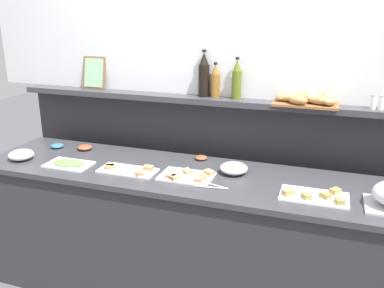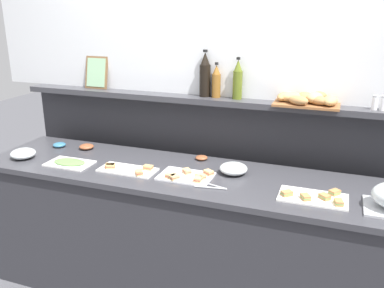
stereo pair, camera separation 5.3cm
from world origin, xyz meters
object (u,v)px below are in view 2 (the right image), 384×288
Objects in this scene: sandwich_platter_front at (187,176)px; condiment_bowl_cream at (202,158)px; sandwich_platter_rear at (127,169)px; condiment_bowl_teal at (59,145)px; glass_bowl_medium at (233,169)px; bread_basket at (308,99)px; glass_bowl_large at (23,154)px; wine_bottle_dark at (205,76)px; pepper_shaker at (383,103)px; serving_tongs at (212,187)px; framed_picture at (96,73)px; sandwich_platter_side at (314,197)px; salt_shaker at (375,103)px; vinegar_bottle_amber at (216,82)px; olive_oil_bottle at (238,81)px; condiment_bowl_red at (86,147)px; cold_cuts_platter at (70,163)px.

condiment_bowl_cream is at bearing 93.44° from sandwich_platter_front.
sandwich_platter_rear reaches higher than condiment_bowl_teal.
glass_bowl_medium is 1.85× the size of condiment_bowl_teal.
condiment_bowl_teal is at bearing -170.89° from bread_basket.
sandwich_platter_front is at bearing -147.36° from glass_bowl_medium.
condiment_bowl_teal is (0.08, 0.28, -0.01)m from glass_bowl_large.
wine_bottle_dark is at bearing 130.08° from glass_bowl_medium.
pepper_shaker is at bearing 9.38° from condiment_bowl_cream.
sandwich_platter_rear is 1.15× the size of wine_bottle_dark.
serving_tongs is 0.46× the size of bread_basket.
condiment_bowl_teal is at bearing -115.53° from framed_picture.
sandwich_platter_front is (-0.74, 0.04, 0.00)m from sandwich_platter_side.
vinegar_bottle_amber is at bearing 178.54° from salt_shaker.
pepper_shaker reaches higher than serving_tongs.
condiment_bowl_teal is at bearing 168.71° from sandwich_platter_front.
glass_bowl_medium is at bearing -49.92° from wine_bottle_dark.
serving_tongs is at bearing -13.29° from condiment_bowl_teal.
glass_bowl_large is 1.91× the size of salt_shaker.
salt_shaker is 0.04m from pepper_shaker.
sandwich_platter_side is 1.12m from wine_bottle_dark.
sandwich_platter_rear is 1.31× the size of olive_oil_bottle.
condiment_bowl_cream is (-0.26, 0.17, -0.02)m from glass_bowl_medium.
wine_bottle_dark is 1.08m from salt_shaker.
salt_shaker reaches higher than condiment_bowl_red.
olive_oil_bottle reaches higher than condiment_bowl_cream.
sandwich_platter_rear is 1.21m from bread_basket.
glass_bowl_medium is 0.97m from pepper_shaker.
bread_basket is (1.43, 0.55, 0.42)m from cold_cuts_platter.
sandwich_platter_rear and condiment_bowl_red have the same top height.
sandwich_platter_front is 1.19m from framed_picture.
framed_picture is (-0.54, 0.56, 0.50)m from sandwich_platter_rear.
olive_oil_bottle is 3.17× the size of pepper_shaker.
wine_bottle_dark is (-0.81, 0.57, 0.52)m from sandwich_platter_side.
glass_bowl_large is 0.42× the size of bread_basket.
condiment_bowl_teal is 0.33× the size of olive_oil_bottle.
wine_bottle_dark reaches higher than glass_bowl_large.
vinegar_bottle_amber is (-0.17, 0.61, 0.49)m from serving_tongs.
glass_bowl_large is (-0.77, -0.04, 0.02)m from sandwich_platter_rear.
glass_bowl_medium is 1.12m from condiment_bowl_red.
condiment_bowl_cream is at bearing 25.64° from cold_cuts_platter.
condiment_bowl_red is at bearing -165.05° from olive_oil_bottle.
condiment_bowl_red is at bearing -162.53° from vinegar_bottle_amber.
cold_cuts_platter is 0.73× the size of bread_basket.
wine_bottle_dark is 1.34× the size of vinegar_bottle_amber.
framed_picture reaches higher than salt_shaker.
cold_cuts_platter is at bearing 178.27° from serving_tongs.
serving_tongs is 0.80m from vinegar_bottle_amber.
glass_bowl_large is at bearing -161.32° from condiment_bowl_cream.
sandwich_platter_rear is 0.41m from cold_cuts_platter.
condiment_bowl_red is (-0.07, 0.30, 0.01)m from cold_cuts_platter.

